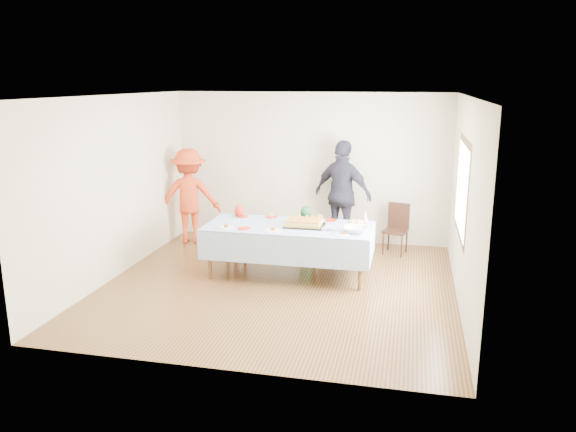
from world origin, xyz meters
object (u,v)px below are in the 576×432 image
party_table (289,229)px  adult_left (189,196)px  dining_chair (397,226)px  birthday_cake (305,223)px

party_table → adult_left: bearing=147.3°
party_table → dining_chair: dining_chair is taller
dining_chair → adult_left: size_ratio=0.50×
party_table → dining_chair: (1.56, 1.53, -0.25)m
dining_chair → party_table: bearing=-121.9°
party_table → dining_chair: bearing=44.4°
party_table → adult_left: adult_left is taller
birthday_cake → adult_left: size_ratio=0.34×
adult_left → party_table: bearing=132.7°
birthday_cake → adult_left: bearing=150.4°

